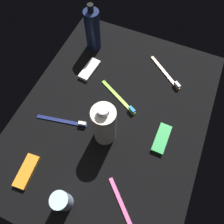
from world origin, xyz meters
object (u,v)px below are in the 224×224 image
at_px(bodywash_bottle, 104,125).
at_px(toothbrush_lime, 120,99).
at_px(lotion_bottle, 93,30).
at_px(toothbrush_brown, 167,74).
at_px(deodorant_stick, 62,201).
at_px(snack_bar_white, 90,69).
at_px(toothbrush_navy, 65,121).
at_px(toothbrush_pink, 125,211).
at_px(snack_bar_orange, 27,171).
at_px(snack_bar_green, 161,139).

height_order(bodywash_bottle, toothbrush_lime, bodywash_bottle).
bearing_deg(toothbrush_lime, lotion_bottle, -134.78).
bearing_deg(toothbrush_brown, deodorant_stick, -13.99).
distance_m(deodorant_stick, toothbrush_lime, 0.39).
bearing_deg(lotion_bottle, bodywash_bottle, 30.60).
xyz_separation_m(toothbrush_lime, snack_bar_white, (-0.07, -0.16, 0.00)).
height_order(bodywash_bottle, toothbrush_navy, bodywash_bottle).
xyz_separation_m(toothbrush_pink, snack_bar_orange, (0.02, -0.32, 0.00)).
bearing_deg(lotion_bottle, snack_bar_green, 53.33).
bearing_deg(toothbrush_lime, bodywash_bottle, 2.36).
height_order(lotion_bottle, toothbrush_navy, lotion_bottle).
xyz_separation_m(snack_bar_white, snack_bar_green, (0.16, 0.34, 0.00)).
bearing_deg(toothbrush_pink, toothbrush_lime, -155.69).
distance_m(bodywash_bottle, snack_bar_orange, 0.28).
relative_size(toothbrush_lime, toothbrush_navy, 0.92).
bearing_deg(toothbrush_pink, toothbrush_brown, -176.69).
relative_size(toothbrush_lime, toothbrush_pink, 1.18).
bearing_deg(snack_bar_green, toothbrush_lime, -114.90).
bearing_deg(bodywash_bottle, snack_bar_orange, -39.84).
relative_size(deodorant_stick, toothbrush_brown, 0.60).
height_order(toothbrush_navy, snack_bar_green, toothbrush_navy).
height_order(bodywash_bottle, toothbrush_brown, bodywash_bottle).
xyz_separation_m(bodywash_bottle, deodorant_stick, (0.24, -0.02, -0.04)).
relative_size(lotion_bottle, toothbrush_lime, 1.19).
relative_size(bodywash_bottle, snack_bar_green, 1.83).
bearing_deg(lotion_bottle, snack_bar_orange, 3.20).
distance_m(lotion_bottle, snack_bar_orange, 0.56).
bearing_deg(toothbrush_navy, lotion_bottle, -171.05).
xyz_separation_m(deodorant_stick, snack_bar_green, (-0.30, 0.20, -0.04)).
bearing_deg(bodywash_bottle, deodorant_stick, -5.18).
bearing_deg(toothbrush_pink, snack_bar_white, -142.90).
distance_m(snack_bar_white, snack_bar_green, 0.38).
relative_size(snack_bar_orange, snack_bar_white, 1.00).
xyz_separation_m(toothbrush_lime, snack_bar_orange, (0.36, -0.17, 0.00)).
distance_m(deodorant_stick, snack_bar_green, 0.36).
height_order(toothbrush_lime, snack_bar_green, toothbrush_lime).
bearing_deg(snack_bar_orange, snack_bar_green, 122.32).
distance_m(toothbrush_lime, toothbrush_navy, 0.21).
xyz_separation_m(lotion_bottle, deodorant_stick, (0.58, 0.18, -0.04)).
bearing_deg(toothbrush_lime, snack_bar_green, 64.37).
bearing_deg(snack_bar_white, toothbrush_navy, 10.23).
distance_m(toothbrush_navy, snack_bar_orange, 0.20).
bearing_deg(snack_bar_orange, toothbrush_lime, 149.99).
bearing_deg(snack_bar_green, toothbrush_navy, -77.08).
bearing_deg(toothbrush_brown, snack_bar_white, -70.61).
xyz_separation_m(snack_bar_orange, snack_bar_white, (-0.43, 0.01, 0.00)).
bearing_deg(bodywash_bottle, snack_bar_green, 108.50).
distance_m(toothbrush_lime, snack_bar_orange, 0.39).
bearing_deg(snack_bar_green, bodywash_bottle, -70.77).
distance_m(lotion_bottle, snack_bar_green, 0.48).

